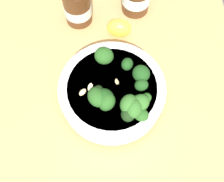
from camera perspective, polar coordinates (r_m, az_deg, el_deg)
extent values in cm
cube|color=tan|center=(65.08, 0.90, -0.72)|extent=(63.12, 63.12, 3.96)
cylinder|color=white|center=(61.83, 0.00, -1.24)|extent=(12.62, 12.62, 1.52)
cylinder|color=white|center=(59.05, 0.00, -0.08)|extent=(22.95, 22.95, 4.56)
cylinder|color=silver|center=(57.34, 0.00, 0.69)|extent=(19.20, 19.20, 0.80)
cylinder|color=#589D47|center=(56.16, 3.37, -5.36)|extent=(1.44, 1.38, 1.35)
ellipsoid|color=black|center=(54.73, 3.46, -4.84)|extent=(4.24, 4.51, 3.78)
cylinder|color=#3C7A32|center=(56.50, 6.06, -5.62)|extent=(1.40, 1.49, 1.13)
ellipsoid|color=#23511C|center=(55.32, 6.18, -5.20)|extent=(4.29, 4.68, 3.63)
cylinder|color=#589D47|center=(56.72, -1.06, -3.00)|extent=(2.21, 1.92, 1.92)
ellipsoid|color=#23511C|center=(55.03, -1.10, -2.31)|extent=(5.11, 5.98, 5.00)
cylinder|color=#3C7A32|center=(56.82, -2.93, -0.63)|extent=(1.34, 1.36, 1.03)
ellipsoid|color=black|center=(55.76, -2.99, -0.14)|extent=(3.28, 3.93, 3.69)
cylinder|color=#2F662B|center=(56.65, 5.69, -3.20)|extent=(1.90, 1.95, 1.45)
ellipsoid|color=#2D6023|center=(55.07, 5.85, -2.56)|extent=(5.66, 5.38, 4.55)
cylinder|color=#4A8F3C|center=(58.36, 6.09, 0.69)|extent=(1.33, 1.48, 1.18)
ellipsoid|color=#194216|center=(57.16, 6.22, 1.25)|extent=(3.50, 3.07, 2.94)
cylinder|color=#3C7A32|center=(57.21, -3.05, -2.05)|extent=(2.30, 2.06, 2.00)
ellipsoid|color=#23511C|center=(55.37, -3.15, -1.26)|extent=(6.14, 6.12, 4.98)
cylinder|color=#2F662B|center=(61.65, -1.65, 6.61)|extent=(1.84, 1.99, 1.39)
ellipsoid|color=#23511C|center=(60.22, -1.70, 7.44)|extent=(5.59, 5.40, 4.65)
cylinder|color=#3C7A32|center=(59.74, 5.99, 2.85)|extent=(1.92, 2.14, 1.59)
ellipsoid|color=#194216|center=(58.13, 6.16, 3.67)|extent=(5.68, 5.99, 4.75)
cylinder|color=#3C7A32|center=(57.97, 7.09, -2.14)|extent=(1.29, 1.30, 1.19)
ellipsoid|color=#23511C|center=(56.83, 7.23, -1.66)|extent=(3.43, 3.94, 3.28)
cylinder|color=#589D47|center=(60.50, 3.14, 4.95)|extent=(1.72, 1.49, 1.66)
ellipsoid|color=#194216|center=(59.18, 3.22, 5.68)|extent=(3.58, 4.50, 3.79)
cylinder|color=#3C7A32|center=(56.29, 3.46, -3.42)|extent=(2.03, 2.16, 1.68)
ellipsoid|color=#2D6023|center=(54.64, 3.56, -2.75)|extent=(5.43, 5.86, 4.30)
cylinder|color=#589D47|center=(56.95, -1.53, -2.02)|extent=(1.92, 1.91, 1.47)
ellipsoid|color=#194216|center=(55.41, -1.57, -1.36)|extent=(6.11, 6.06, 4.36)
cylinder|color=#4A8F3C|center=(56.08, 4.47, -4.26)|extent=(2.17, 2.07, 1.35)
ellipsoid|color=#2D6023|center=(54.48, 4.60, -3.64)|extent=(4.85, 5.00, 4.79)
ellipsoid|color=#DBBC84|center=(56.97, -4.56, 0.89)|extent=(1.43, 1.98, 1.04)
ellipsoid|color=#DBBC84|center=(57.52, 1.24, 2.08)|extent=(1.25, 2.03, 1.29)
ellipsoid|color=#DBBC84|center=(56.27, -4.61, 0.78)|extent=(1.52, 1.90, 1.25)
ellipsoid|color=#DBBC84|center=(55.55, -6.22, -0.24)|extent=(1.98, 2.02, 0.50)
ellipsoid|color=#DBBC84|center=(55.63, 4.68, -2.02)|extent=(1.88, 2.05, 0.88)
ellipsoid|color=yellow|center=(69.59, 1.50, 13.14)|extent=(6.92, 5.43, 4.92)
cylinder|color=#472814|center=(71.24, -7.32, 17.41)|extent=(6.91, 6.91, 10.05)
cylinder|color=silver|center=(72.00, -7.22, 16.87)|extent=(7.05, 7.05, 2.92)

